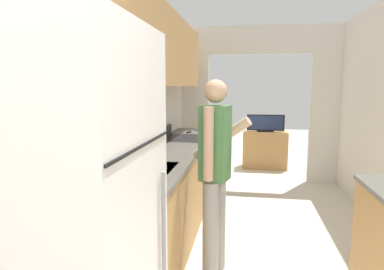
% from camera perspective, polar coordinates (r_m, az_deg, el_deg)
% --- Properties ---
extents(wall_left, '(0.38, 7.39, 2.50)m').
position_cam_1_polar(wall_left, '(3.18, -9.96, 8.29)').
color(wall_left, white).
rests_on(wall_left, ground_plane).
extents(wall_far_with_doorway, '(2.92, 0.06, 2.50)m').
position_cam_1_polar(wall_far_with_doorway, '(5.66, 11.01, 6.88)').
color(wall_far_with_doorway, white).
rests_on(wall_far_with_doorway, ground_plane).
extents(counter_left, '(0.62, 3.60, 0.88)m').
position_cam_1_polar(counter_left, '(3.65, -3.85, -9.50)').
color(counter_left, '#B2844C').
rests_on(counter_left, ground_plane).
extents(refrigerator, '(0.70, 0.82, 1.81)m').
position_cam_1_polar(refrigerator, '(1.68, -19.23, -14.72)').
color(refrigerator, white).
rests_on(refrigerator, ground_plane).
extents(range_oven, '(0.66, 0.74, 1.02)m').
position_cam_1_polar(range_oven, '(4.52, -1.06, -5.95)').
color(range_oven, black).
rests_on(range_oven, ground_plane).
extents(person, '(0.51, 0.43, 1.60)m').
position_cam_1_polar(person, '(2.78, 3.82, -6.31)').
color(person, '#9E9E9E').
rests_on(person, ground_plane).
extents(tv_cabinet, '(0.82, 0.42, 0.70)m').
position_cam_1_polar(tv_cabinet, '(6.66, 12.01, -2.39)').
color(tv_cabinet, '#B2844C').
rests_on(tv_cabinet, ground_plane).
extents(television, '(0.69, 0.16, 0.32)m').
position_cam_1_polar(television, '(6.55, 12.16, 1.91)').
color(television, black).
rests_on(television, tv_cabinet).
extents(knife, '(0.10, 0.32, 0.02)m').
position_cam_1_polar(knife, '(4.97, -0.41, 0.53)').
color(knife, '#B7B7BC').
rests_on(knife, counter_left).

